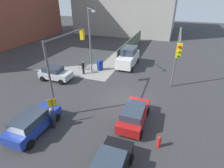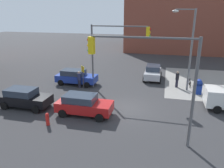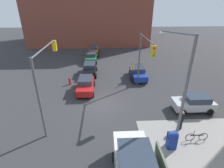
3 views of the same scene
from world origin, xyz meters
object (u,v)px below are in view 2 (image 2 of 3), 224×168
object	(u,v)px
hatchback_black	(25,98)
traffic_signal_se_corner	(151,68)
bicycle_leaning_on_fence	(190,83)
traffic_signal_nw_corner	(114,44)
coupe_silver	(153,72)
mailbox_blue	(199,86)
sedan_red	(83,104)
street_lamp_corner	(189,45)
pedestrian_waiting	(177,79)
fire_hydrant	(47,119)
sedan_blue	(76,77)
pedestrian_crossing	(79,79)

from	to	relation	value
hatchback_black	traffic_signal_se_corner	bearing A→B (deg)	-14.24
bicycle_leaning_on_fence	traffic_signal_nw_corner	bearing A→B (deg)	-160.99
traffic_signal_nw_corner	coupe_silver	world-z (taller)	traffic_signal_nw_corner
traffic_signal_nw_corner	mailbox_blue	distance (m)	9.30
mailbox_blue	sedan_red	bearing A→B (deg)	-143.21
sedan_red	bicycle_leaning_on_fence	bearing A→B (deg)	46.43
mailbox_blue	sedan_red	world-z (taller)	sedan_red
street_lamp_corner	pedestrian_waiting	xyz separation A→B (m)	(-0.72, 0.94, -3.78)
fire_hydrant	pedestrian_waiting	size ratio (longest dim) A/B	0.53
hatchback_black	sedan_blue	bearing A→B (deg)	75.22
traffic_signal_se_corner	pedestrian_crossing	size ratio (longest dim) A/B	3.57
traffic_signal_nw_corner	street_lamp_corner	xyz separation A→B (m)	(7.15, 1.06, 0.04)
mailbox_blue	hatchback_black	bearing A→B (deg)	-154.96
fire_hydrant	coupe_silver	bearing A→B (deg)	63.55
sedan_blue	street_lamp_corner	bearing A→B (deg)	3.19
sedan_red	fire_hydrant	bearing A→B (deg)	-130.14
traffic_signal_nw_corner	traffic_signal_se_corner	bearing A→B (deg)	-64.47
street_lamp_corner	sedan_blue	world-z (taller)	street_lamp_corner
pedestrian_crossing	pedestrian_waiting	size ratio (longest dim) A/B	1.03
traffic_signal_se_corner	pedestrian_crossing	distance (m)	12.03
mailbox_blue	sedan_red	size ratio (longest dim) A/B	0.33
hatchback_black	mailbox_blue	bearing A→B (deg)	25.04
traffic_signal_se_corner	mailbox_blue	size ratio (longest dim) A/B	4.55
street_lamp_corner	sedan_red	xyz separation A→B (m)	(-8.04, -7.53, -3.86)
bicycle_leaning_on_fence	mailbox_blue	bearing A→B (deg)	-74.72
traffic_signal_se_corner	bicycle_leaning_on_fence	size ratio (longest dim) A/B	3.71
mailbox_blue	coupe_silver	distance (m)	6.09
traffic_signal_se_corner	pedestrian_waiting	bearing A→B (deg)	79.03
sedan_blue	pedestrian_waiting	size ratio (longest dim) A/B	2.52
bicycle_leaning_on_fence	traffic_signal_se_corner	bearing A→B (deg)	-106.80
coupe_silver	pedestrian_crossing	size ratio (longest dim) A/B	2.10
traffic_signal_se_corner	bicycle_leaning_on_fence	bearing A→B (deg)	73.20
traffic_signal_nw_corner	bicycle_leaning_on_fence	xyz separation A→B (m)	(7.83, 2.70, -4.31)
hatchback_black	sedan_blue	distance (m)	6.98
pedestrian_crossing	bicycle_leaning_on_fence	size ratio (longest dim) A/B	1.04
sedan_red	pedestrian_waiting	bearing A→B (deg)	49.17
traffic_signal_nw_corner	street_lamp_corner	bearing A→B (deg)	8.46
sedan_blue	traffic_signal_nw_corner	bearing A→B (deg)	-5.40
pedestrian_waiting	bicycle_leaning_on_fence	xyz separation A→B (m)	(1.40, 0.70, -0.57)
coupe_silver	sedan_red	bearing A→B (deg)	-113.10
traffic_signal_nw_corner	pedestrian_crossing	distance (m)	5.19
coupe_silver	sedan_blue	bearing A→B (deg)	-154.10
hatchback_black	bicycle_leaning_on_fence	distance (m)	16.69
sedan_red	bicycle_leaning_on_fence	size ratio (longest dim) A/B	2.48
traffic_signal_nw_corner	traffic_signal_se_corner	distance (m)	9.97
coupe_silver	traffic_signal_se_corner	bearing A→B (deg)	-87.60
traffic_signal_se_corner	bicycle_leaning_on_fence	distance (m)	12.96
traffic_signal_nw_corner	coupe_silver	distance (m)	6.91
traffic_signal_se_corner	fire_hydrant	distance (m)	8.22
hatchback_black	sedan_red	distance (m)	5.31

